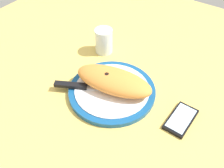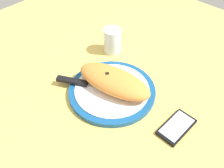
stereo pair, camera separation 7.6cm
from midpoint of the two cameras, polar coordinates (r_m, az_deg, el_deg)
The scene contains 7 objects.
ground_plane at distance 80.03cm, azimuth 2.72°, elevation -2.86°, with size 150.00×150.00×3.00cm, color #DBB756.
plate at distance 78.26cm, azimuth 2.78°, elevation -1.68°, with size 27.51×27.51×1.88cm.
calzone at distance 75.90cm, azimuth 3.48°, elevation 0.48°, with size 26.19×14.65×5.55cm.
fork at distance 81.47cm, azimuth 3.81°, elevation 1.75°, with size 17.09×2.28×0.40cm.
knife at distance 78.74cm, azimuth -4.57°, elevation 0.11°, with size 21.39×12.28×1.20cm.
smartphone at distance 73.14cm, azimuth 17.63°, elevation -9.59°, with size 6.57×11.77×1.16cm.
water_glass at distance 92.83cm, azimuth 2.42°, elevation 9.61°, with size 6.51×6.51×9.30cm.
Camera 2 is at (-36.55, 39.60, 57.78)cm, focal length 39.62 mm.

